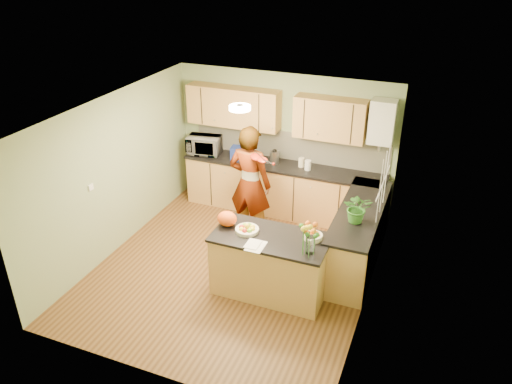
% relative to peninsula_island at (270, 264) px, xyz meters
% --- Properties ---
extents(floor, '(4.50, 4.50, 0.00)m').
position_rel_peninsula_island_xyz_m(floor, '(-0.70, 0.31, -0.46)').
color(floor, '#513217').
rests_on(floor, ground).
extents(ceiling, '(4.00, 4.50, 0.02)m').
position_rel_peninsula_island_xyz_m(ceiling, '(-0.70, 0.31, 2.04)').
color(ceiling, white).
rests_on(ceiling, wall_back).
extents(wall_back, '(4.00, 0.02, 2.50)m').
position_rel_peninsula_island_xyz_m(wall_back, '(-0.70, 2.56, 0.79)').
color(wall_back, '#8EA072').
rests_on(wall_back, floor).
extents(wall_front, '(4.00, 0.02, 2.50)m').
position_rel_peninsula_island_xyz_m(wall_front, '(-0.70, -1.94, 0.79)').
color(wall_front, '#8EA072').
rests_on(wall_front, floor).
extents(wall_left, '(0.02, 4.50, 2.50)m').
position_rel_peninsula_island_xyz_m(wall_left, '(-2.70, 0.31, 0.79)').
color(wall_left, '#8EA072').
rests_on(wall_left, floor).
extents(wall_right, '(0.02, 4.50, 2.50)m').
position_rel_peninsula_island_xyz_m(wall_right, '(1.30, 0.31, 0.79)').
color(wall_right, '#8EA072').
rests_on(wall_right, floor).
extents(back_counter, '(3.64, 0.62, 0.94)m').
position_rel_peninsula_island_xyz_m(back_counter, '(-0.60, 2.26, 0.01)').
color(back_counter, tan).
rests_on(back_counter, floor).
extents(right_counter, '(0.62, 2.24, 0.94)m').
position_rel_peninsula_island_xyz_m(right_counter, '(1.00, 1.16, 0.01)').
color(right_counter, tan).
rests_on(right_counter, floor).
extents(splashback, '(3.60, 0.02, 0.52)m').
position_rel_peninsula_island_xyz_m(splashback, '(-0.60, 2.54, 0.74)').
color(splashback, silver).
rests_on(splashback, back_counter).
extents(upper_cabinets, '(3.20, 0.34, 0.70)m').
position_rel_peninsula_island_xyz_m(upper_cabinets, '(-0.87, 2.39, 1.39)').
color(upper_cabinets, tan).
rests_on(upper_cabinets, wall_back).
extents(boiler, '(0.40, 0.30, 0.86)m').
position_rel_peninsula_island_xyz_m(boiler, '(1.00, 2.40, 1.44)').
color(boiler, white).
rests_on(boiler, wall_back).
extents(window_right, '(0.01, 1.30, 1.05)m').
position_rel_peninsula_island_xyz_m(window_right, '(1.30, 0.91, 1.09)').
color(window_right, white).
rests_on(window_right, wall_right).
extents(light_switch, '(0.02, 0.09, 0.09)m').
position_rel_peninsula_island_xyz_m(light_switch, '(-2.68, -0.29, 0.84)').
color(light_switch, white).
rests_on(light_switch, wall_left).
extents(ceiling_lamp, '(0.30, 0.30, 0.07)m').
position_rel_peninsula_island_xyz_m(ceiling_lamp, '(-0.70, 0.61, 2.00)').
color(ceiling_lamp, '#FFEABF').
rests_on(ceiling_lamp, ceiling).
extents(peninsula_island, '(1.59, 0.81, 0.91)m').
position_rel_peninsula_island_xyz_m(peninsula_island, '(0.00, 0.00, 0.00)').
color(peninsula_island, tan).
rests_on(peninsula_island, floor).
extents(fruit_dish, '(0.33, 0.33, 0.11)m').
position_rel_peninsula_island_xyz_m(fruit_dish, '(-0.35, -0.00, 0.50)').
color(fruit_dish, beige).
rests_on(fruit_dish, peninsula_island).
extents(orange_bowl, '(0.25, 0.25, 0.15)m').
position_rel_peninsula_island_xyz_m(orange_bowl, '(0.55, 0.15, 0.52)').
color(orange_bowl, beige).
rests_on(orange_bowl, peninsula_island).
extents(flower_vase, '(0.28, 0.28, 0.52)m').
position_rel_peninsula_island_xyz_m(flower_vase, '(0.60, -0.18, 0.80)').
color(flower_vase, silver).
rests_on(flower_vase, peninsula_island).
extents(orange_bag, '(0.34, 0.30, 0.21)m').
position_rel_peninsula_island_xyz_m(orange_bag, '(-0.68, 0.05, 0.56)').
color(orange_bag, '#E25012').
rests_on(orange_bag, peninsula_island).
extents(papers, '(0.22, 0.31, 0.01)m').
position_rel_peninsula_island_xyz_m(papers, '(-0.10, -0.30, 0.46)').
color(papers, white).
rests_on(papers, peninsula_island).
extents(violinist, '(0.75, 0.52, 1.97)m').
position_rel_peninsula_island_xyz_m(violinist, '(-0.82, 1.25, 0.53)').
color(violinist, tan).
rests_on(violinist, floor).
extents(violin, '(0.65, 0.56, 0.16)m').
position_rel_peninsula_island_xyz_m(violin, '(-0.62, 1.03, 1.12)').
color(violin, '#520A05').
rests_on(violin, violinist).
extents(microwave, '(0.66, 0.50, 0.33)m').
position_rel_peninsula_island_xyz_m(microwave, '(-2.14, 2.22, 0.65)').
color(microwave, white).
rests_on(microwave, back_counter).
extents(blue_box, '(0.32, 0.25, 0.23)m').
position_rel_peninsula_island_xyz_m(blue_box, '(-1.43, 2.22, 0.60)').
color(blue_box, navy).
rests_on(blue_box, back_counter).
extents(kettle, '(0.16, 0.16, 0.31)m').
position_rel_peninsula_island_xyz_m(kettle, '(-0.77, 2.28, 0.61)').
color(kettle, '#B0AFB4').
rests_on(kettle, back_counter).
extents(jar_cream, '(0.14, 0.14, 0.17)m').
position_rel_peninsula_island_xyz_m(jar_cream, '(-0.28, 2.31, 0.57)').
color(jar_cream, beige).
rests_on(jar_cream, back_counter).
extents(jar_white, '(0.15, 0.15, 0.17)m').
position_rel_peninsula_island_xyz_m(jar_white, '(-0.14, 2.22, 0.57)').
color(jar_white, white).
rests_on(jar_white, back_counter).
extents(potted_plant, '(0.46, 0.41, 0.44)m').
position_rel_peninsula_island_xyz_m(potted_plant, '(1.00, 0.78, 0.70)').
color(potted_plant, '#367D29').
rests_on(potted_plant, right_counter).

